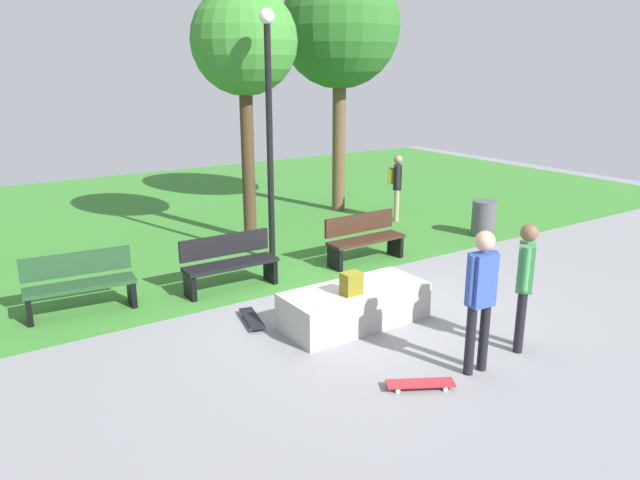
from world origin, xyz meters
The scene contains 16 objects.
ground_plane centered at (0.00, 0.00, 0.00)m, with size 28.00×28.00×0.00m, color gray.
grass_lawn centered at (0.00, 7.66, 0.00)m, with size 26.60×12.69×0.01m, color #387A2D.
concrete_ledge centered at (-0.45, -0.33, 0.27)m, with size 2.15×0.92×0.54m, color #A8A59E.
backpack_on_ledge centered at (-0.64, -0.48, 0.70)m, with size 0.28×0.20×0.32m, color olive.
skater_performing_trick centered at (-0.09, -2.31, 1.07)m, with size 0.43×0.24×1.80m.
skater_watching centered at (0.87, -2.19, 1.00)m, with size 0.38×0.35×1.72m.
skateboard_by_ledge centered at (-0.93, -2.24, 0.06)m, with size 0.79×0.57×0.08m.
skateboard_spare centered at (-1.70, 0.52, 0.06)m, with size 0.37×0.82×0.08m.
park_bench_center_lawn centered at (1.42, 1.88, 0.48)m, with size 1.61×0.49×0.91m.
park_bench_near_lamppost centered at (-1.35, 1.98, 0.48)m, with size 1.61×0.50×0.91m.
park_bench_near_path centered at (-3.67, 2.33, 0.48)m, with size 1.64×0.62×0.91m.
tree_broad_elm centered at (0.36, 4.55, 4.05)m, with size 2.16×2.16×5.19m.
tree_slender_maple centered at (3.50, 5.64, 4.48)m, with size 2.91×2.91×5.98m.
lamp_post centered at (0.03, 2.98, 2.77)m, with size 0.28×0.28×4.60m.
trash_bin centered at (4.75, 1.86, 0.39)m, with size 0.52×0.52×0.78m, color #4C4C51.
pedestrian_with_backpack centered at (4.03, 4.00, 0.94)m, with size 0.45×0.44×1.59m.
Camera 1 is at (-5.37, -6.77, 3.64)m, focal length 33.58 mm.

